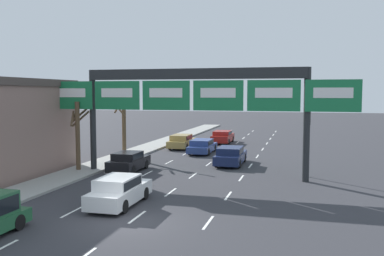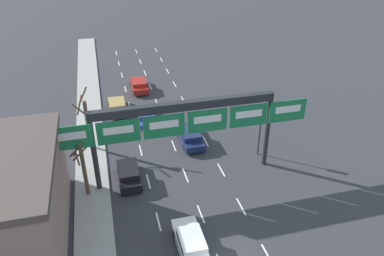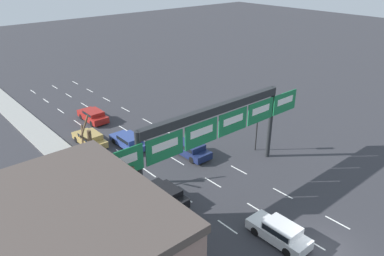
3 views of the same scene
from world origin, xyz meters
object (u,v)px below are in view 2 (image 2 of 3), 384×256
car_blue (146,116)px  tree_bare_second (87,121)px  sign_gantry (185,118)px  car_gold (117,106)px  car_red (139,85)px  car_navy (190,136)px  tree_bare_third (83,165)px  car_black (129,174)px  car_white (191,243)px  traffic_light_near_gantry (261,125)px

car_blue → tree_bare_second: (-6.08, -4.11, 2.36)m
sign_gantry → car_gold: (-4.77, 13.85, -5.04)m
car_red → tree_bare_second: (-6.41, -12.70, 2.32)m
car_blue → car_navy: car_navy is taller
tree_bare_third → tree_bare_second: bearing=87.0°
car_navy → car_blue: bearing=123.1°
car_black → car_gold: size_ratio=0.90×
car_red → tree_bare_third: tree_bare_third is taller
car_navy → car_white: bearing=-103.9°
car_black → sign_gantry: bearing=-6.0°
car_red → tree_bare_third: (-6.78, -19.74, 2.21)m
traffic_light_near_gantry → tree_bare_second: size_ratio=0.71×
traffic_light_near_gantry → tree_bare_third: tree_bare_third is taller
sign_gantry → tree_bare_second: sign_gantry is taller
car_gold → tree_bare_second: size_ratio=0.75×
sign_gantry → car_black: bearing=174.0°
car_white → car_red: bearing=89.9°
tree_bare_second → sign_gantry: bearing=-40.0°
car_navy → car_red: 14.50m
car_red → traffic_light_near_gantry: size_ratio=1.05×
sign_gantry → car_navy: (1.71, 5.28, -5.03)m
traffic_light_near_gantry → tree_bare_third: size_ratio=0.80×
sign_gantry → car_gold: 15.49m
car_black → car_white: bearing=-69.7°
car_red → tree_bare_third: bearing=-109.0°
car_navy → traffic_light_near_gantry: size_ratio=1.09×
car_blue → car_gold: bearing=133.4°
car_gold → traffic_light_near_gantry: bearing=-44.7°
car_navy → car_red: size_ratio=1.04×
sign_gantry → tree_bare_second: size_ratio=3.44×
car_white → tree_bare_second: (-6.35, 14.95, 2.27)m
car_blue → car_navy: bearing=-56.9°
car_white → car_red: (0.06, 27.65, -0.05)m
car_gold → traffic_light_near_gantry: (12.27, -12.15, 2.40)m
car_navy → car_white: (-3.34, -13.53, 0.04)m
car_gold → traffic_light_near_gantry: size_ratio=1.06×
car_red → car_navy: bearing=-76.9°
car_black → tree_bare_second: size_ratio=0.68×
car_white → car_black: bearing=110.3°
sign_gantry → car_navy: size_ratio=4.40×
car_navy → car_black: size_ratio=1.15×
car_white → tree_bare_second: size_ratio=0.74×
car_black → car_gold: 13.33m
car_gold → car_blue: bearing=-46.6°
sign_gantry → car_white: size_ratio=4.65×
car_gold → tree_bare_second: bearing=-114.2°
traffic_light_near_gantry → sign_gantry: bearing=-167.2°
sign_gantry → car_red: sign_gantry is taller
traffic_light_near_gantry → car_navy: bearing=148.3°
car_white → tree_bare_third: 10.60m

